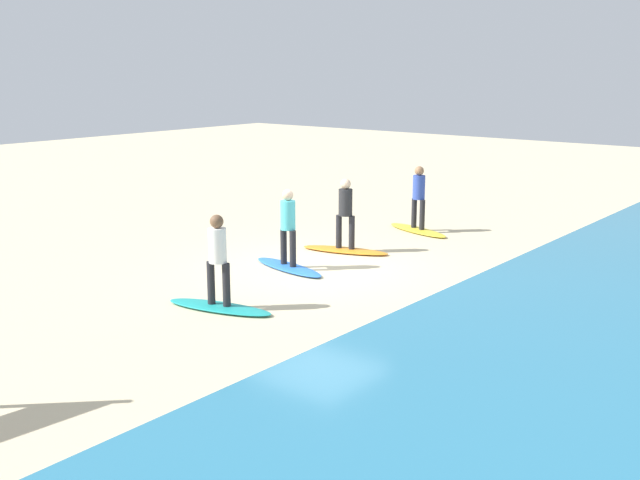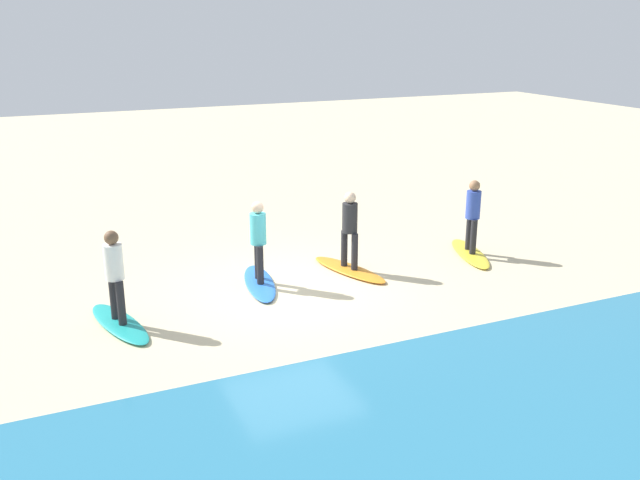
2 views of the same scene
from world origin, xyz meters
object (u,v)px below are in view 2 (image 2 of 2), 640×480
object	(u,v)px
surfboard_orange	(349,269)
surfer_blue	(258,236)
surfboard_yellow	(470,253)
surfboard_teal	(120,323)
surfboard_blue	(260,283)
surfer_teal	(114,270)
surfer_orange	(350,224)
surfer_yellow	(473,211)

from	to	relation	value
surfboard_orange	surfer_blue	bearing A→B (deg)	-107.38
surfboard_yellow	surfboard_teal	distance (m)	7.85
surfer_blue	surfboard_teal	xyz separation A→B (m)	(2.86, 0.85, -0.99)
surfboard_orange	surfboard_blue	xyz separation A→B (m)	(1.99, -0.03, 0.00)
surfboard_yellow	surfer_blue	world-z (taller)	surfer_blue
surfboard_orange	surfer_teal	size ratio (longest dim) A/B	1.28
surfer_orange	surfboard_teal	bearing A→B (deg)	9.62
surfer_orange	surfer_teal	distance (m)	4.92
surfboard_yellow	surfer_orange	xyz separation A→B (m)	(2.97, -0.15, 0.99)
surfer_blue	surfer_teal	distance (m)	2.99
surfer_blue	surfboard_orange	bearing A→B (deg)	179.11
surfboard_orange	surfer_teal	bearing A→B (deg)	-96.87
surfboard_orange	surfer_orange	xyz separation A→B (m)	(0.00, -0.00, 0.99)
surfer_teal	surfboard_blue	bearing A→B (deg)	-163.41
surfboard_blue	surfer_blue	size ratio (longest dim) A/B	1.28
surfer_orange	surfer_yellow	bearing A→B (deg)	177.02
surfboard_blue	surfboard_teal	xyz separation A→B (m)	(2.86, 0.85, 0.00)
surfboard_yellow	surfer_orange	bearing A→B (deg)	-75.24
surfer_yellow	surfboard_teal	size ratio (longest dim) A/B	0.78
surfboard_yellow	surfboard_blue	bearing A→B (deg)	-74.40
surfer_orange	surfer_blue	xyz separation A→B (m)	(1.99, -0.03, 0.00)
surfer_orange	surfer_blue	world-z (taller)	same
surfboard_teal	surfer_teal	size ratio (longest dim) A/B	1.28
surfboard_orange	surfboard_teal	world-z (taller)	same
surfboard_blue	surfboard_teal	size ratio (longest dim) A/B	1.00
surfer_yellow	surfer_teal	size ratio (longest dim) A/B	1.00
surfer_orange	surfer_teal	world-z (taller)	same
surfer_orange	surfboard_blue	size ratio (longest dim) A/B	0.78
surfer_orange	surfboard_blue	world-z (taller)	surfer_orange
surfboard_blue	surfer_orange	bearing A→B (deg)	100.28
surfboard_yellow	surfboard_orange	size ratio (longest dim) A/B	1.00
surfer_yellow	surfer_teal	bearing A→B (deg)	4.88
surfboard_blue	surfer_teal	size ratio (longest dim) A/B	1.28
surfboard_orange	surfboard_teal	xyz separation A→B (m)	(4.85, 0.82, 0.00)
surfboard_yellow	surfboard_blue	xyz separation A→B (m)	(4.95, -0.19, 0.00)
surfboard_blue	surfer_teal	xyz separation A→B (m)	(2.86, 0.85, 0.99)
surfboard_teal	surfer_yellow	bearing A→B (deg)	81.06
surfer_yellow	surfboard_orange	distance (m)	3.13
surfboard_teal	surfer_orange	bearing A→B (deg)	85.79
surfboard_yellow	surfboard_orange	bearing A→B (deg)	-75.24
surfboard_orange	surfer_orange	world-z (taller)	surfer_orange
surfer_yellow	surfer_orange	bearing A→B (deg)	-2.98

